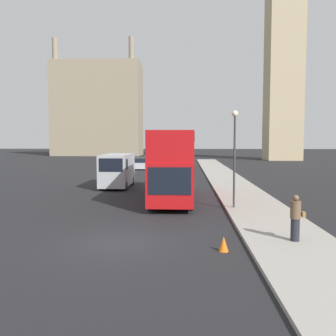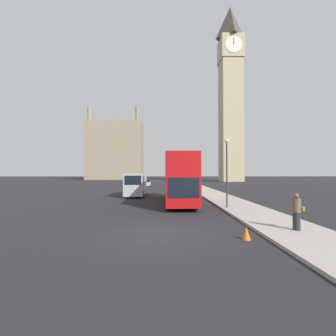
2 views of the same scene
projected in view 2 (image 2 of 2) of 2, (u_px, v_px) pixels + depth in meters
ground_plane at (154, 234)px, 10.69m from camera, size 300.00×300.00×0.00m
sidewalk_strip at (296, 232)px, 10.80m from camera, size 3.64×120.00×0.15m
clock_tower at (231, 91)px, 72.77m from camera, size 7.05×7.22×57.09m
building_block_distant at (116, 151)px, 91.85m from camera, size 21.92×10.68×28.58m
red_double_decker_bus at (179, 177)px, 21.54m from camera, size 2.64×10.73×4.54m
white_van at (136, 184)px, 27.70m from camera, size 2.23×5.62×2.79m
pedestrian at (297, 212)px, 10.90m from camera, size 0.55×0.39×1.78m
street_lamp at (227, 162)px, 17.99m from camera, size 0.36×0.36×5.51m
parked_sedan at (146, 183)px, 47.31m from camera, size 1.90×4.40×1.53m
traffic_cone at (246, 233)px, 9.84m from camera, size 0.36×0.36×0.55m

